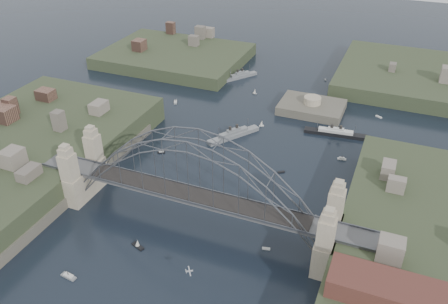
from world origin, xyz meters
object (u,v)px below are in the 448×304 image
at_px(bridge, 194,182).
at_px(wharf_shed, 385,290).
at_px(naval_cruiser_far, 240,76).
at_px(fort_island, 311,112).
at_px(ocean_liner, 335,133).
at_px(naval_cruiser_near, 233,135).

relative_size(bridge, wharf_shed, 4.20).
height_order(bridge, naval_cruiser_far, bridge).
bearing_deg(fort_island, bridge, -99.73).
distance_m(naval_cruiser_far, ocean_liner, 55.34).
bearing_deg(fort_island, ocean_liner, -51.52).
distance_m(bridge, ocean_liner, 61.71).
relative_size(fort_island, ocean_liner, 1.10).
relative_size(wharf_shed, ocean_liner, 1.00).
bearing_deg(naval_cruiser_near, naval_cruiser_far, 108.15).
height_order(wharf_shed, naval_cruiser_far, wharf_shed).
relative_size(naval_cruiser_far, ocean_liner, 0.70).
height_order(bridge, wharf_shed, bridge).
xyz_separation_m(fort_island, naval_cruiser_near, (-18.76, -27.53, 1.21)).
distance_m(bridge, naval_cruiser_far, 91.75).
height_order(fort_island, naval_cruiser_far, fort_island).
xyz_separation_m(fort_island, naval_cruiser_far, (-33.81, 18.38, 1.16)).
relative_size(naval_cruiser_near, ocean_liner, 0.84).
height_order(bridge, fort_island, bridge).
height_order(fort_island, ocean_liner, fort_island).
bearing_deg(naval_cruiser_far, naval_cruiser_near, -71.85).
distance_m(wharf_shed, naval_cruiser_near, 76.48).
bearing_deg(wharf_shed, bridge, 162.35).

